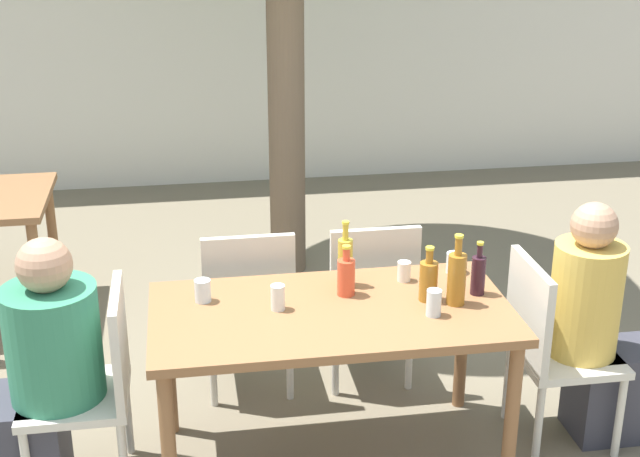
# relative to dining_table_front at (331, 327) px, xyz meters

# --- Properties ---
(cafe_building_wall) EXTENTS (10.00, 0.08, 2.80)m
(cafe_building_wall) POSITION_rel_dining_table_front_xyz_m (0.00, 4.12, 0.74)
(cafe_building_wall) COLOR silver
(cafe_building_wall) RESTS_ON ground_plane
(dining_table_front) EXTENTS (1.53, 0.79, 0.75)m
(dining_table_front) POSITION_rel_dining_table_front_xyz_m (0.00, 0.00, 0.00)
(dining_table_front) COLOR brown
(dining_table_front) RESTS_ON ground_plane
(patio_chair_0) EXTENTS (0.44, 0.44, 0.89)m
(patio_chair_0) POSITION_rel_dining_table_front_xyz_m (-0.99, 0.00, -0.16)
(patio_chair_0) COLOR beige
(patio_chair_0) RESTS_ON ground_plane
(patio_chair_1) EXTENTS (0.44, 0.44, 0.89)m
(patio_chair_1) POSITION_rel_dining_table_front_xyz_m (0.99, 0.00, -0.16)
(patio_chair_1) COLOR beige
(patio_chair_1) RESTS_ON ground_plane
(patio_chair_2) EXTENTS (0.44, 0.44, 0.89)m
(patio_chair_2) POSITION_rel_dining_table_front_xyz_m (-0.31, 0.63, -0.16)
(patio_chair_2) COLOR beige
(patio_chair_2) RESTS_ON ground_plane
(patio_chair_3) EXTENTS (0.44, 0.44, 0.89)m
(patio_chair_3) POSITION_rel_dining_table_front_xyz_m (0.31, 0.63, -0.16)
(patio_chair_3) COLOR beige
(patio_chair_3) RESTS_ON ground_plane
(person_seated_0) EXTENTS (0.59, 0.38, 1.14)m
(person_seated_0) POSITION_rel_dining_table_front_xyz_m (-1.23, -0.00, -0.15)
(person_seated_0) COLOR #383842
(person_seated_0) RESTS_ON ground_plane
(person_seated_1) EXTENTS (0.56, 0.31, 1.16)m
(person_seated_1) POSITION_rel_dining_table_front_xyz_m (1.23, -0.00, -0.15)
(person_seated_1) COLOR #383842
(person_seated_1) RESTS_ON ground_plane
(soda_bottle_0) EXTENTS (0.08, 0.08, 0.23)m
(soda_bottle_0) POSITION_rel_dining_table_front_xyz_m (0.09, 0.13, 0.17)
(soda_bottle_0) COLOR #DB4C2D
(soda_bottle_0) RESTS_ON dining_table_front
(wine_bottle_1) EXTENTS (0.06, 0.06, 0.24)m
(wine_bottle_1) POSITION_rel_dining_table_front_xyz_m (0.66, 0.05, 0.18)
(wine_bottle_1) COLOR #331923
(wine_bottle_1) RESTS_ON dining_table_front
(amber_bottle_2) EXTENTS (0.08, 0.08, 0.31)m
(amber_bottle_2) POSITION_rel_dining_table_front_xyz_m (0.53, -0.03, 0.21)
(amber_bottle_2) COLOR #9E661E
(amber_bottle_2) RESTS_ON dining_table_front
(oil_cruet_3) EXTENTS (0.07, 0.07, 0.30)m
(oil_cruet_3) POSITION_rel_dining_table_front_xyz_m (0.10, 0.23, 0.20)
(oil_cruet_3) COLOR gold
(oil_cruet_3) RESTS_ON dining_table_front
(amber_bottle_4) EXTENTS (0.08, 0.08, 0.25)m
(amber_bottle_4) POSITION_rel_dining_table_front_xyz_m (0.42, 0.02, 0.18)
(amber_bottle_4) COLOR #9E661E
(amber_bottle_4) RESTS_ON dining_table_front
(drinking_glass_0) EXTENTS (0.08, 0.08, 0.09)m
(drinking_glass_0) POSITION_rel_dining_table_front_xyz_m (0.62, 0.29, 0.13)
(drinking_glass_0) COLOR silver
(drinking_glass_0) RESTS_ON dining_table_front
(drinking_glass_1) EXTENTS (0.06, 0.06, 0.09)m
(drinking_glass_1) POSITION_rel_dining_table_front_xyz_m (0.37, 0.24, 0.13)
(drinking_glass_1) COLOR silver
(drinking_glass_1) RESTS_ON dining_table_front
(drinking_glass_2) EXTENTS (0.06, 0.06, 0.11)m
(drinking_glass_2) POSITION_rel_dining_table_front_xyz_m (0.41, -0.12, 0.14)
(drinking_glass_2) COLOR silver
(drinking_glass_2) RESTS_ON dining_table_front
(drinking_glass_3) EXTENTS (0.06, 0.06, 0.11)m
(drinking_glass_3) POSITION_rel_dining_table_front_xyz_m (-0.22, 0.03, 0.14)
(drinking_glass_3) COLOR silver
(drinking_glass_3) RESTS_ON dining_table_front
(drinking_glass_4) EXTENTS (0.07, 0.07, 0.10)m
(drinking_glass_4) POSITION_rel_dining_table_front_xyz_m (-0.53, 0.16, 0.13)
(drinking_glass_4) COLOR silver
(drinking_glass_4) RESTS_ON dining_table_front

